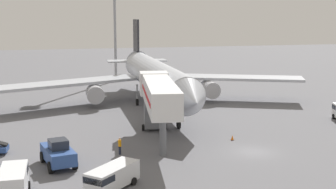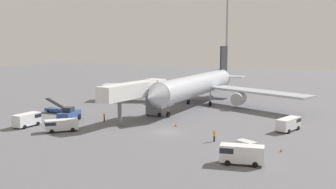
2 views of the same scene
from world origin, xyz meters
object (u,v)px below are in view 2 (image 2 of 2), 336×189
at_px(belt_loader_truck, 57,109).
at_px(ground_crew_worker_midground, 214,135).
at_px(baggage_cart_far_left, 246,146).
at_px(apron_light_mast, 227,25).
at_px(service_van_far_right, 27,119).
at_px(pushback_tug, 69,114).
at_px(safety_cone_bravo, 281,150).
at_px(service_van_near_left, 241,153).
at_px(airplane_at_gate, 198,85).
at_px(ground_crew_worker_foreground, 104,117).
at_px(service_van_outer_left, 61,125).
at_px(safety_cone_alpha, 176,125).
at_px(jet_bridge, 137,92).
at_px(service_van_mid_right, 289,123).

bearing_deg(belt_loader_truck, ground_crew_worker_midground, -12.51).
relative_size(baggage_cart_far_left, apron_light_mast, 0.11).
bearing_deg(service_van_far_right, pushback_tug, 62.34).
bearing_deg(pushback_tug, belt_loader_truck, 144.54).
bearing_deg(pushback_tug, safety_cone_bravo, -5.52).
distance_m(service_van_far_right, service_van_near_left, 39.44).
bearing_deg(service_van_far_right, airplane_at_gate, 60.59).
relative_size(belt_loader_truck, baggage_cart_far_left, 1.92).
xyz_separation_m(pushback_tug, ground_crew_worker_foreground, (6.27, 2.24, -0.31)).
relative_size(service_van_outer_left, apron_light_mast, 0.18).
xyz_separation_m(belt_loader_truck, safety_cone_alpha, (27.65, -1.13, -0.45)).
bearing_deg(pushback_tug, service_van_far_right, -117.66).
distance_m(jet_bridge, apron_light_mast, 51.51).
height_order(service_van_far_right, safety_cone_bravo, service_van_far_right).
bearing_deg(pushback_tug, ground_crew_worker_foreground, 19.68).
bearing_deg(ground_crew_worker_foreground, service_van_near_left, -25.10).
bearing_deg(service_van_near_left, belt_loader_truck, 158.50).
distance_m(airplane_at_gate, safety_cone_alpha, 23.05).
relative_size(service_van_mid_right, safety_cone_alpha, 9.97).
height_order(jet_bridge, safety_cone_alpha, jet_bridge).
bearing_deg(service_van_outer_left, pushback_tug, 120.04).
bearing_deg(ground_crew_worker_midground, safety_cone_bravo, -6.82).
bearing_deg(safety_cone_alpha, apron_light_mast, 97.58).
relative_size(ground_crew_worker_foreground, safety_cone_alpha, 3.06).
distance_m(pushback_tug, safety_cone_bravo, 39.35).
bearing_deg(service_van_far_right, belt_loader_truck, 109.35).
distance_m(belt_loader_truck, service_van_outer_left, 17.77).
xyz_separation_m(pushback_tug, safety_cone_alpha, (19.73, 4.51, -0.97)).
height_order(ground_crew_worker_foreground, safety_cone_alpha, ground_crew_worker_foreground).
xyz_separation_m(pushback_tug, service_van_outer_left, (4.23, -7.32, -0.11)).
relative_size(airplane_at_gate, service_van_near_left, 9.28).
xyz_separation_m(airplane_at_gate, safety_cone_bravo, (23.83, -30.48, -4.47)).
height_order(jet_bridge, service_van_far_right, jet_bridge).
bearing_deg(safety_cone_bravo, airplane_at_gate, 128.02).
bearing_deg(pushback_tug, apron_light_mast, 76.85).
relative_size(service_van_far_right, ground_crew_worker_foreground, 2.76).
distance_m(belt_loader_truck, ground_crew_worker_midground, 38.05).
height_order(service_van_near_left, service_van_mid_right, service_van_near_left).
bearing_deg(safety_cone_alpha, belt_loader_truck, 177.65).
bearing_deg(ground_crew_worker_midground, jet_bridge, 154.86).
bearing_deg(service_van_mid_right, airplane_at_gate, 143.07).
xyz_separation_m(airplane_at_gate, service_van_near_left, (20.28, -38.19, -3.38)).
bearing_deg(airplane_at_gate, pushback_tug, -119.85).
height_order(service_van_near_left, ground_crew_worker_midground, service_van_near_left).
relative_size(airplane_at_gate, safety_cone_alpha, 87.38).
height_order(airplane_at_gate, jet_bridge, airplane_at_gate).
bearing_deg(safety_cone_bravo, ground_crew_worker_midground, 173.18).
xyz_separation_m(service_van_mid_right, apron_light_mast, (-25.11, 45.84, 18.09)).
xyz_separation_m(airplane_at_gate, belt_loader_truck, (-23.24, -21.05, -3.99)).
height_order(pushback_tug, baggage_cart_far_left, pushback_tug).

